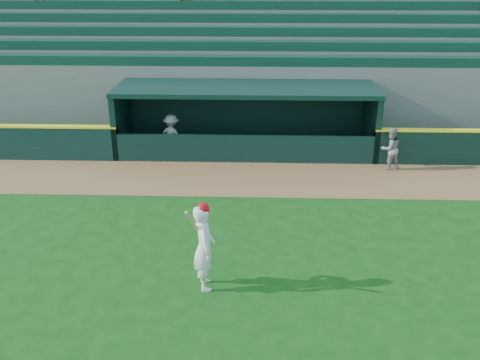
{
  "coord_description": "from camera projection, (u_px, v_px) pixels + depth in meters",
  "views": [
    {
      "loc": [
        0.45,
        -11.37,
        6.59
      ],
      "look_at": [
        0.0,
        1.6,
        1.3
      ],
      "focal_mm": 40.0,
      "sensor_mm": 36.0,
      "label": 1
    }
  ],
  "objects": [
    {
      "name": "ground",
      "position": [
        238.0,
        254.0,
        13.02
      ],
      "size": [
        120.0,
        120.0,
        0.0
      ],
      "primitive_type": "plane",
      "color": "#114110",
      "rests_on": "ground"
    },
    {
      "name": "batter_at_plate",
      "position": [
        204.0,
        246.0,
        11.36
      ],
      "size": [
        0.63,
        0.84,
        2.02
      ],
      "color": "white",
      "rests_on": "ground"
    },
    {
      "name": "stands",
      "position": [
        249.0,
        64.0,
        23.75
      ],
      "size": [
        34.5,
        6.25,
        7.56
      ],
      "color": "slate",
      "rests_on": "ground"
    },
    {
      "name": "warning_track",
      "position": [
        243.0,
        179.0,
        17.55
      ],
      "size": [
        40.0,
        3.0,
        0.01
      ],
      "primitive_type": "cube",
      "color": "brown",
      "rests_on": "ground"
    },
    {
      "name": "dugout",
      "position": [
        246.0,
        114.0,
        19.91
      ],
      "size": [
        9.4,
        2.8,
        2.46
      ],
      "color": "slate",
      "rests_on": "ground"
    },
    {
      "name": "dugout_player_front",
      "position": [
        390.0,
        149.0,
        18.13
      ],
      "size": [
        0.87,
        0.78,
        1.47
      ],
      "primitive_type": "imported",
      "rotation": [
        0.0,
        0.0,
        3.53
      ],
      "color": "gray",
      "rests_on": "ground"
    },
    {
      "name": "dugout_player_inside",
      "position": [
        172.0,
        136.0,
        19.33
      ],
      "size": [
        1.15,
        0.92,
        1.56
      ],
      "primitive_type": "imported",
      "rotation": [
        0.0,
        0.0,
        2.75
      ],
      "color": "gray",
      "rests_on": "ground"
    }
  ]
}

